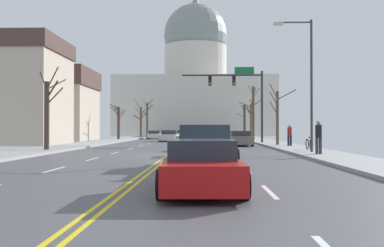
% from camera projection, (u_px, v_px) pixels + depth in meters
% --- Properties ---
extents(ground, '(20.00, 180.00, 0.20)m').
position_uv_depth(ground, '(170.00, 155.00, 23.75)').
color(ground, '#4C4C51').
extents(signal_gantry, '(7.91, 0.41, 7.37)m').
position_uv_depth(signal_gantry, '(240.00, 89.00, 41.07)').
color(signal_gantry, '#28282D').
rests_on(signal_gantry, ground).
extents(street_lamp_right, '(2.26, 0.24, 7.70)m').
position_uv_depth(street_lamp_right, '(306.00, 73.00, 24.44)').
color(street_lamp_right, '#333338').
rests_on(street_lamp_right, ground).
extents(capitol_building, '(33.27, 22.68, 31.81)m').
position_uv_depth(capitol_building, '(195.00, 88.00, 94.21)').
color(capitol_building, beige).
rests_on(capitol_building, ground).
extents(sedan_near_00, '(2.14, 4.61, 1.28)m').
position_uv_depth(sedan_near_00, '(240.00, 139.00, 36.30)').
color(sedan_near_00, '#6B6056').
rests_on(sedan_near_00, ground).
extents(sedan_near_01, '(2.08, 4.62, 1.27)m').
position_uv_depth(sedan_near_01, '(204.00, 142.00, 28.99)').
color(sedan_near_01, '#6B6056').
rests_on(sedan_near_01, ground).
extents(sedan_near_02, '(2.08, 4.63, 1.18)m').
position_uv_depth(sedan_near_02, '(202.00, 145.00, 23.36)').
color(sedan_near_02, '#B71414').
rests_on(sedan_near_02, ground).
extents(pickup_truck_near_03, '(2.35, 5.26, 1.63)m').
position_uv_depth(pickup_truck_near_03, '(205.00, 149.00, 16.10)').
color(pickup_truck_near_03, '#ADB2B7').
rests_on(pickup_truck_near_03, ground).
extents(sedan_near_04, '(2.06, 4.59, 1.23)m').
position_uv_depth(sedan_near_04, '(201.00, 167.00, 10.19)').
color(sedan_near_04, '#B71414').
rests_on(sedan_near_04, ground).
extents(sedan_oncoming_00, '(2.16, 4.42, 1.29)m').
position_uv_depth(sedan_oncoming_00, '(170.00, 136.00, 48.47)').
color(sedan_oncoming_00, silver).
rests_on(sedan_oncoming_00, ground).
extents(sedan_oncoming_01, '(2.08, 4.28, 1.18)m').
position_uv_depth(sedan_oncoming_01, '(154.00, 135.00, 60.58)').
color(sedan_oncoming_01, silver).
rests_on(sedan_oncoming_01, ground).
extents(sedan_oncoming_02, '(2.20, 4.58, 1.18)m').
position_uv_depth(sedan_oncoming_02, '(182.00, 134.00, 69.58)').
color(sedan_oncoming_02, silver).
rests_on(sedan_oncoming_02, ground).
extents(sedan_oncoming_03, '(2.10, 4.65, 1.17)m').
position_uv_depth(sedan_oncoming_03, '(166.00, 133.00, 78.06)').
color(sedan_oncoming_03, '#9EA3A8').
rests_on(sedan_oncoming_03, ground).
extents(flank_building_00, '(8.36, 8.50, 9.88)m').
position_uv_depth(flank_building_00, '(18.00, 91.00, 39.19)').
color(flank_building_00, '#B2A38E').
rests_on(flank_building_00, ground).
extents(flank_building_01, '(10.14, 9.47, 8.76)m').
position_uv_depth(flank_building_01, '(52.00, 105.00, 51.93)').
color(flank_building_01, '#B2A38E').
rests_on(flank_building_01, ground).
extents(bare_tree_00, '(2.38, 2.19, 4.98)m').
position_uv_depth(bare_tree_00, '(277.00, 115.00, 35.13)').
color(bare_tree_00, brown).
rests_on(bare_tree_00, ground).
extents(bare_tree_01, '(2.03, 2.18, 6.68)m').
position_uv_depth(bare_tree_01, '(147.00, 118.00, 74.55)').
color(bare_tree_01, brown).
rests_on(bare_tree_01, ground).
extents(bare_tree_02, '(1.23, 1.42, 6.60)m').
position_uv_depth(bare_tree_02, '(253.00, 112.00, 50.43)').
color(bare_tree_02, '#4C3D2D').
rests_on(bare_tree_02, ground).
extents(bare_tree_03, '(1.20, 2.46, 5.30)m').
position_uv_depth(bare_tree_03, '(47.00, 113.00, 27.11)').
color(bare_tree_03, '#423328').
rests_on(bare_tree_03, ground).
extents(bare_tree_04, '(1.50, 2.10, 5.46)m').
position_uv_depth(bare_tree_04, '(244.00, 120.00, 70.64)').
color(bare_tree_04, '#423328').
rests_on(bare_tree_04, ground).
extents(bare_tree_05, '(2.23, 1.79, 4.52)m').
position_uv_depth(bare_tree_05, '(118.00, 122.00, 53.52)').
color(bare_tree_05, '#423328').
rests_on(bare_tree_05, ground).
extents(bare_tree_06, '(2.80, 1.99, 5.03)m').
position_uv_depth(bare_tree_06, '(251.00, 118.00, 55.23)').
color(bare_tree_06, '#4C3D2D').
rests_on(bare_tree_06, ground).
extents(bare_tree_07, '(2.41, 1.17, 5.94)m').
position_uv_depth(bare_tree_07, '(141.00, 121.00, 65.64)').
color(bare_tree_07, '#4C3D2D').
rests_on(bare_tree_07, ground).
extents(pedestrian_00, '(0.35, 0.34, 1.77)m').
position_uv_depth(pedestrian_00, '(319.00, 135.00, 22.41)').
color(pedestrian_00, '#33333D').
rests_on(pedestrian_00, ground).
extents(pedestrian_01, '(0.35, 0.34, 1.67)m').
position_uv_depth(pedestrian_01, '(290.00, 134.00, 32.96)').
color(pedestrian_01, black).
rests_on(pedestrian_01, ground).
extents(bicycle_parked, '(0.12, 1.77, 0.85)m').
position_uv_depth(bicycle_parked, '(309.00, 144.00, 27.04)').
color(bicycle_parked, black).
rests_on(bicycle_parked, ground).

